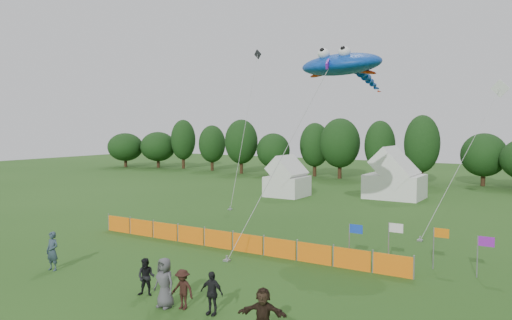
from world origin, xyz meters
The scene contains 15 objects.
ground centered at (0.00, 0.00, 0.00)m, with size 160.00×160.00×0.00m, color #234C16.
treeline centered at (1.61, 44.93, 4.18)m, with size 104.57×8.78×8.36m.
tent_left centered at (-9.81, 27.43, 1.62)m, with size 3.64×3.64×3.21m.
tent_right centered at (-0.50, 31.70, 1.88)m, with size 5.27×4.21×3.72m.
barrier_fence centered at (-2.33, 7.24, 0.50)m, with size 19.90×0.06×1.00m.
flag_row centered at (9.14, 9.01, 1.36)m, with size 10.73×0.81×2.17m.
spectator_a centered at (-7.44, -0.50, 0.93)m, with size 0.68×0.45×1.87m, color #2F404E.
spectator_b centered at (-1.08, -0.73, 0.77)m, with size 0.75×0.58×1.54m, color black.
spectator_c centered at (1.16, -1.10, 0.77)m, with size 0.99×0.57×1.53m, color black.
spectator_d centered at (2.41, -0.94, 0.81)m, with size 0.95×0.39×1.61m, color black.
spectator_e centered at (0.45, -1.30, 0.96)m, with size 0.94×0.61×1.92m, color #4B4A4F.
spectator_f centered at (5.17, -1.85, 0.87)m, with size 1.61×0.51×1.74m, color black.
stingray_kite centered at (1.37, 14.10, 10.64)m, with size 6.01×15.69×11.63m.
small_kite_white centered at (8.21, 22.60, 7.13)m, with size 3.80×10.62×10.32m.
small_kite_dark centered at (-11.50, 23.06, 8.52)m, with size 3.06×8.50×14.28m.
Camera 1 is at (13.28, -15.25, 6.96)m, focal length 35.00 mm.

